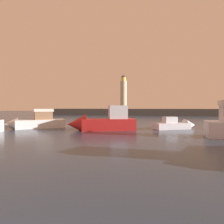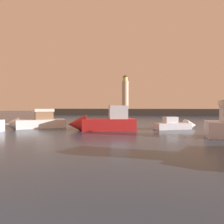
% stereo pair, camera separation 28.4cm
% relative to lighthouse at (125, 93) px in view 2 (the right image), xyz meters
% --- Properties ---
extents(ground_plane, '(220.00, 220.00, 0.00)m').
position_rel_lighthouse_xyz_m(ground_plane, '(5.52, -35.59, -8.17)').
color(ground_plane, '#2D3D51').
extents(breakwater, '(65.92, 4.85, 2.32)m').
position_rel_lighthouse_xyz_m(breakwater, '(5.52, 0.00, -7.01)').
color(breakwater, '#423F3D').
rests_on(breakwater, ground_plane).
extents(lighthouse, '(2.32, 2.32, 12.34)m').
position_rel_lighthouse_xyz_m(lighthouse, '(0.00, 0.00, 0.00)').
color(lighthouse, beige).
rests_on(lighthouse, breakwater).
extents(motorboat_0, '(8.89, 4.87, 3.60)m').
position_rel_lighthouse_xyz_m(motorboat_0, '(2.61, -47.56, -7.14)').
color(motorboat_0, '#B21E1E').
rests_on(motorboat_0, ground_plane).
extents(motorboat_2, '(6.22, 4.13, 2.06)m').
position_rel_lighthouse_xyz_m(motorboat_2, '(12.60, -44.15, -7.63)').
color(motorboat_2, silver).
rests_on(motorboat_2, ground_plane).
extents(motorboat_6, '(7.56, 6.28, 3.02)m').
position_rel_lighthouse_xyz_m(motorboat_6, '(-7.06, -46.90, -7.30)').
color(motorboat_6, white).
rests_on(motorboat_6, ground_plane).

